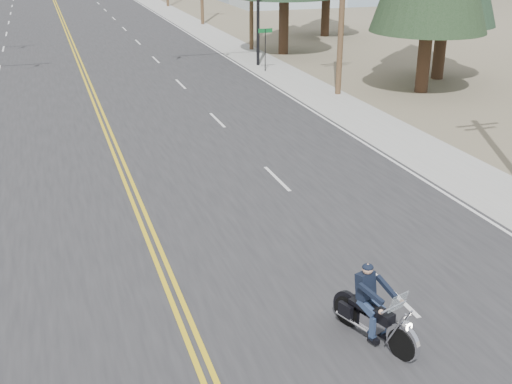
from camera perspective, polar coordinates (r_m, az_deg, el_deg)
The scene contains 4 objects.
road at distance 78.15m, azimuth -17.18°, elevation 15.20°, with size 20.00×200.00×0.01m, color #303033.
sidewalk_right at distance 79.33m, azimuth -8.57°, elevation 15.99°, with size 3.00×200.00×0.01m, color #A5A5A0.
street_sign at distance 40.40m, azimuth 0.83°, elevation 13.17°, with size 0.90×0.06×2.62m.
motorcyclist at distance 13.69m, azimuth 10.59°, elevation -9.92°, with size 0.94×2.18×1.71m, color black, non-canonical shape.
Camera 1 is at (-2.32, -7.71, 8.01)m, focal length 45.00 mm.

